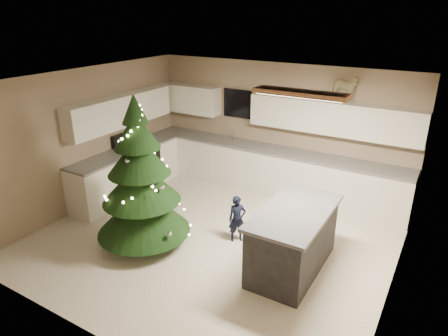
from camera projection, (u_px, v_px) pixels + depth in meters
The scene contains 8 objects.
ground_plane at pixel (213, 239), 6.65m from camera, with size 5.50×5.50×0.00m, color beige.
room_shell at pixel (213, 139), 5.98m from camera, with size 5.52×5.02×2.61m.
cabinetry at pixel (218, 157), 8.11m from camera, with size 5.50×3.20×2.00m.
island at pixel (293, 239), 5.73m from camera, with size 0.90×1.70×0.95m.
bar_stool at pixel (278, 223), 6.18m from camera, with size 0.33×0.33×0.63m.
christmas_tree at pixel (141, 186), 6.17m from camera, with size 1.53×1.48×2.45m.
toddler at pixel (237, 219), 6.47m from camera, with size 0.29×0.19×0.79m, color black.
rocking_horse at pixel (343, 88), 7.05m from camera, with size 0.58×0.30×0.50m.
Camera 1 is at (3.08, -4.83, 3.57)m, focal length 32.00 mm.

